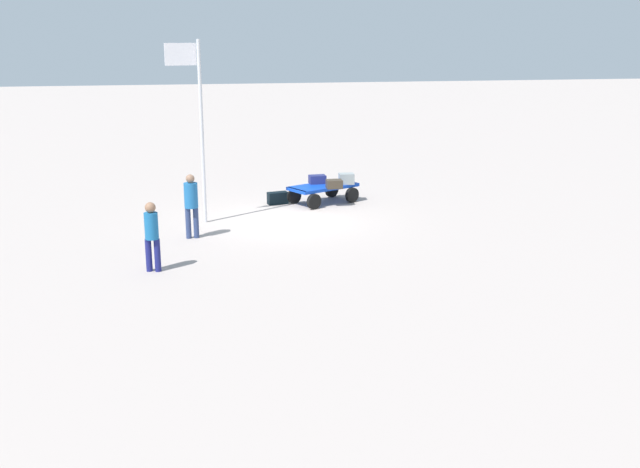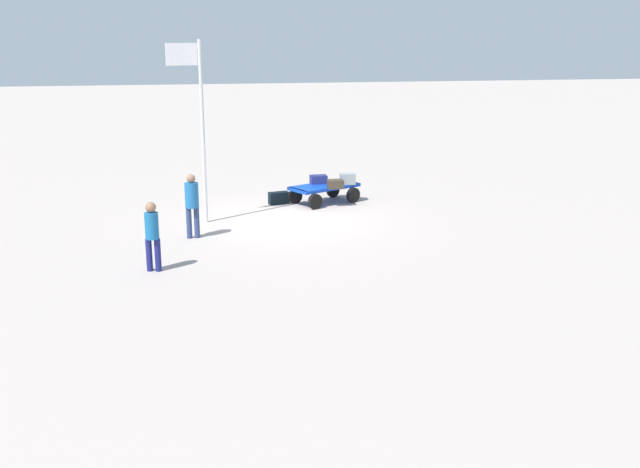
{
  "view_description": "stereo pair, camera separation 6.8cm",
  "coord_description": "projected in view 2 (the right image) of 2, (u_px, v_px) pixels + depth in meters",
  "views": [
    {
      "loc": [
        3.04,
        20.58,
        5.18
      ],
      "look_at": [
        0.14,
        6.0,
        1.17
      ],
      "focal_mm": 41.83,
      "sensor_mm": 36.0,
      "label": 1
    },
    {
      "loc": [
        2.97,
        20.59,
        5.18
      ],
      "look_at": [
        0.14,
        6.0,
        1.17
      ],
      "focal_mm": 41.83,
      "sensor_mm": 36.0,
      "label": 2
    }
  ],
  "objects": [
    {
      "name": "luggage_cart",
      "position": [
        324.0,
        190.0,
        23.39
      ],
      "size": [
        2.39,
        1.92,
        0.58
      ],
      "color": "#0F3CBA",
      "rests_on": "ground"
    },
    {
      "name": "suitcase_maroon",
      "position": [
        348.0,
        179.0,
        23.49
      ],
      "size": [
        0.49,
        0.39,
        0.33
      ],
      "color": "gray",
      "rests_on": "luggage_cart"
    },
    {
      "name": "suitcase_grey",
      "position": [
        279.0,
        198.0,
        23.33
      ],
      "size": [
        0.67,
        0.41,
        0.38
      ],
      "color": "black",
      "rests_on": "ground"
    },
    {
      "name": "worker_lead",
      "position": [
        192.0,
        201.0,
        19.24
      ],
      "size": [
        0.37,
        0.37,
        1.69
      ],
      "color": "navy",
      "rests_on": "ground"
    },
    {
      "name": "suitcase_olive",
      "position": [
        335.0,
        184.0,
        22.84
      ],
      "size": [
        0.48,
        0.37,
        0.26
      ],
      "color": "#3A3126",
      "rests_on": "luggage_cart"
    },
    {
      "name": "suitcase_tan",
      "position": [
        319.0,
        179.0,
        23.57
      ],
      "size": [
        0.53,
        0.38,
        0.26
      ],
      "color": "navy",
      "rests_on": "luggage_cart"
    },
    {
      "name": "flagpole",
      "position": [
        198.0,
        116.0,
        20.33
      ],
      "size": [
        0.95,
        0.24,
        5.03
      ],
      "color": "silver",
      "rests_on": "ground"
    },
    {
      "name": "worker_trailing",
      "position": [
        152.0,
        232.0,
        16.55
      ],
      "size": [
        0.38,
        0.38,
        1.59
      ],
      "color": "navy",
      "rests_on": "ground"
    },
    {
      "name": "ground_plane",
      "position": [
        285.0,
        220.0,
        21.41
      ],
      "size": [
        120.0,
        120.0,
        0.0
      ],
      "primitive_type": "plane",
      "color": "#AD9F97"
    }
  ]
}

